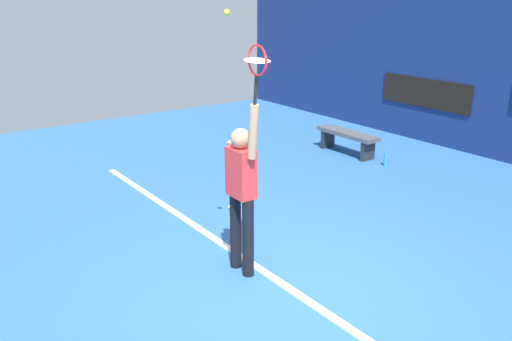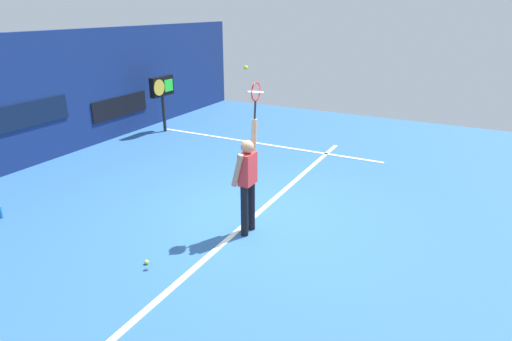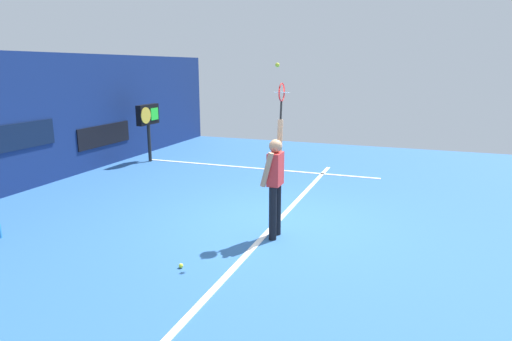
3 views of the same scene
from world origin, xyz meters
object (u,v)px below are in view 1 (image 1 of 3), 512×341
(tennis_player, at_px, (242,188))
(tennis_ball, at_px, (227,12))
(water_bottle, at_px, (386,160))
(court_bench, at_px, (347,137))
(tennis_racket, at_px, (257,64))
(spare_ball, at_px, (230,207))

(tennis_player, bearing_deg, tennis_ball, -155.91)
(tennis_player, bearing_deg, water_bottle, 110.87)
(tennis_ball, bearing_deg, court_bench, 119.65)
(tennis_racket, distance_m, tennis_ball, 0.64)
(court_bench, bearing_deg, tennis_racket, -55.94)
(tennis_racket, relative_size, court_bench, 0.44)
(court_bench, relative_size, water_bottle, 5.83)
(tennis_racket, relative_size, water_bottle, 2.57)
(tennis_racket, distance_m, court_bench, 5.68)
(tennis_racket, height_order, water_bottle, tennis_racket)
(court_bench, distance_m, water_bottle, 1.02)
(tennis_player, xyz_separation_m, tennis_racket, (0.29, -0.00, 1.38))
(tennis_player, relative_size, water_bottle, 8.30)
(tennis_racket, xyz_separation_m, water_bottle, (-1.96, 4.38, -2.28))
(tennis_player, distance_m, court_bench, 5.17)
(court_bench, height_order, water_bottle, court_bench)
(tennis_player, height_order, water_bottle, tennis_player)
(tennis_player, distance_m, tennis_racket, 1.42)
(spare_ball, bearing_deg, water_bottle, 90.89)
(tennis_racket, bearing_deg, tennis_ball, -172.26)
(spare_ball, bearing_deg, tennis_ball, -33.24)
(tennis_racket, height_order, spare_ball, tennis_racket)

